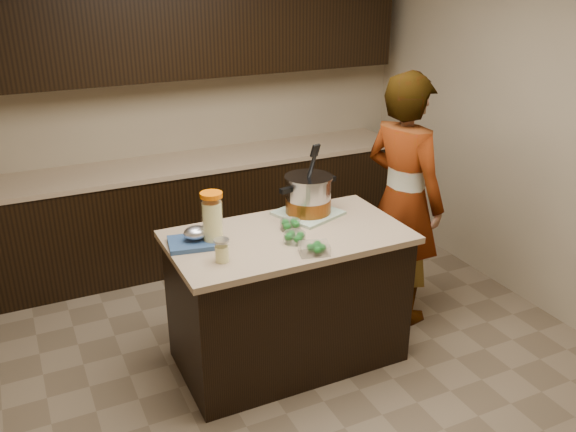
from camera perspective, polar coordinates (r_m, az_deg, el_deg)
name	(u,v)px	position (r m, az deg, el deg)	size (l,w,h in m)	color
ground_plane	(288,356)	(4.18, 0.00, -13.00)	(4.00, 4.00, 0.00)	brown
room_shell	(288,102)	(3.47, 0.00, 10.64)	(4.04, 4.04, 2.72)	tan
back_cabinets	(200,153)	(5.24, -8.27, 5.84)	(3.60, 0.63, 2.33)	black
island	(288,298)	(3.93, 0.00, -7.65)	(1.46, 0.81, 0.90)	black
dish_towel	(308,213)	(4.01, 1.89, 0.28)	(0.36, 0.36, 0.02)	#58845B
stock_pot	(308,197)	(3.97, 1.91, 1.80)	(0.44, 0.37, 0.45)	#B7B7BC
lemonade_pitcher	(213,221)	(3.57, -7.07, -0.44)	(0.14, 0.14, 0.32)	#EAE28F
mason_jar	(222,251)	(3.39, -6.21, -3.28)	(0.11, 0.11, 0.14)	#EAE28F
broccoli_tub_left	(290,225)	(3.78, 0.23, -0.88)	(0.16, 0.16, 0.06)	silver
broccoli_tub_right	(295,238)	(3.61, 0.62, -2.08)	(0.16, 0.16, 0.06)	silver
broccoli_tub_rect	(314,249)	(3.48, 2.46, -3.11)	(0.20, 0.16, 0.06)	silver
blue_tray	(194,239)	(3.62, -8.76, -2.13)	(0.32, 0.27, 0.11)	navy
person	(403,200)	(4.34, 10.72, 1.51)	(0.66, 0.43, 1.80)	gray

